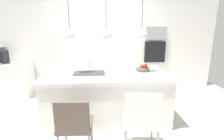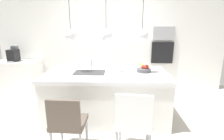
# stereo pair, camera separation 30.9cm
# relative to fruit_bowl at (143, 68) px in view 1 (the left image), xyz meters

# --- Properties ---
(floor) EXTENTS (6.60, 6.60, 0.00)m
(floor) POSITION_rel_fruit_bowl_xyz_m (-0.68, -0.09, -0.93)
(floor) COLOR #BCB7AD
(floor) RESTS_ON ground
(back_wall) EXTENTS (6.00, 0.10, 2.60)m
(back_wall) POSITION_rel_fruit_bowl_xyz_m (-0.68, 1.56, 0.37)
(back_wall) COLOR white
(back_wall) RESTS_ON ground
(kitchen_island) EXTENTS (2.21, 1.10, 0.88)m
(kitchen_island) POSITION_rel_fruit_bowl_xyz_m (-0.68, -0.09, -0.49)
(kitchen_island) COLOR white
(kitchen_island) RESTS_ON ground
(sink_basin) EXTENTS (0.56, 0.40, 0.02)m
(sink_basin) POSITION_rel_fruit_bowl_xyz_m (-0.99, -0.09, -0.05)
(sink_basin) COLOR #2D2D30
(sink_basin) RESTS_ON kitchen_island
(faucet) EXTENTS (0.02, 0.17, 0.22)m
(faucet) POSITION_rel_fruit_bowl_xyz_m (-0.99, 0.12, 0.09)
(faucet) COLOR silver
(faucet) RESTS_ON kitchen_island
(fruit_bowl) EXTENTS (0.26, 0.26, 0.16)m
(fruit_bowl) POSITION_rel_fruit_bowl_xyz_m (0.00, 0.00, 0.00)
(fruit_bowl) COLOR #4C4C51
(fruit_bowl) RESTS_ON kitchen_island
(side_counter) EXTENTS (1.10, 0.60, 0.82)m
(side_counter) POSITION_rel_fruit_bowl_xyz_m (-3.08, 1.19, -0.52)
(side_counter) COLOR white
(side_counter) RESTS_ON ground
(coffee_machine) EXTENTS (0.20, 0.35, 0.38)m
(coffee_machine) POSITION_rel_fruit_bowl_xyz_m (-3.15, 1.19, 0.05)
(coffee_machine) COLOR black
(coffee_machine) RESTS_ON side_counter
(microwave) EXTENTS (0.54, 0.08, 0.34)m
(microwave) POSITION_rel_fruit_bowl_xyz_m (0.69, 1.49, 0.59)
(microwave) COLOR #9E9EA3
(microwave) RESTS_ON back_wall
(oven) EXTENTS (0.56, 0.08, 0.56)m
(oven) POSITION_rel_fruit_bowl_xyz_m (0.69, 1.49, 0.09)
(oven) COLOR black
(oven) RESTS_ON back_wall
(chair_near) EXTENTS (0.46, 0.43, 0.85)m
(chair_near) POSITION_rel_fruit_bowl_xyz_m (-1.13, -1.08, -0.45)
(chair_near) COLOR brown
(chair_near) RESTS_ON ground
(chair_middle) EXTENTS (0.51, 0.49, 0.93)m
(chair_middle) POSITION_rel_fruit_bowl_xyz_m (-0.27, -1.09, -0.41)
(chair_middle) COLOR white
(chair_middle) RESTS_ON ground
(pendant_light_left) EXTENTS (0.20, 0.20, 0.80)m
(pendant_light_left) POSITION_rel_fruit_bowl_xyz_m (-1.29, -0.09, 0.62)
(pendant_light_left) COLOR silver
(pendant_light_center) EXTENTS (0.20, 0.20, 0.80)m
(pendant_light_center) POSITION_rel_fruit_bowl_xyz_m (-0.68, -0.09, 0.62)
(pendant_light_center) COLOR silver
(pendant_light_right) EXTENTS (0.20, 0.20, 0.80)m
(pendant_light_right) POSITION_rel_fruit_bowl_xyz_m (-0.07, -0.09, 0.62)
(pendant_light_right) COLOR silver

